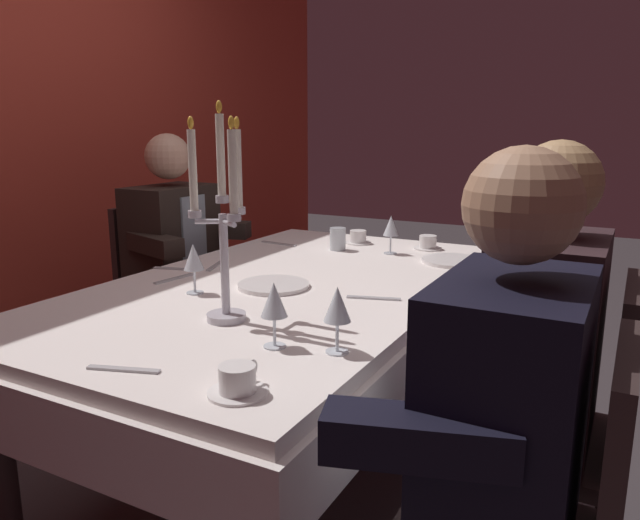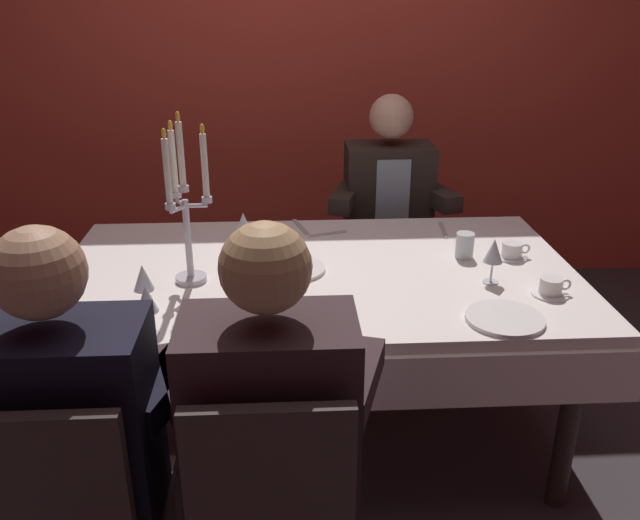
# 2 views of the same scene
# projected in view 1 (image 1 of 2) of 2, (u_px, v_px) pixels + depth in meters

# --- Properties ---
(ground_plane) EXTENTS (12.00, 12.00, 0.00)m
(ground_plane) POSITION_uv_depth(u_px,v_px,m) (290.00, 471.00, 2.26)
(ground_plane) COLOR #383134
(dining_table) EXTENTS (1.94, 1.14, 0.74)m
(dining_table) POSITION_uv_depth(u_px,v_px,m) (288.00, 314.00, 2.13)
(dining_table) COLOR white
(dining_table) RESTS_ON ground_plane
(candelabra) EXTENTS (0.15, 0.17, 0.60)m
(candelabra) POSITION_uv_depth(u_px,v_px,m) (223.00, 226.00, 1.62)
(candelabra) COLOR silver
(candelabra) RESTS_ON dining_table
(dinner_plate_0) EXTENTS (0.25, 0.25, 0.01)m
(dinner_plate_0) POSITION_uv_depth(u_px,v_px,m) (453.00, 261.00, 2.39)
(dinner_plate_0) COLOR white
(dinner_plate_0) RESTS_ON dining_table
(dinner_plate_1) EXTENTS (0.24, 0.24, 0.01)m
(dinner_plate_1) POSITION_uv_depth(u_px,v_px,m) (274.00, 285.00, 2.02)
(dinner_plate_1) COLOR white
(dinner_plate_1) RESTS_ON dining_table
(wine_glass_0) EXTENTS (0.07, 0.07, 0.16)m
(wine_glass_0) POSITION_uv_depth(u_px,v_px,m) (337.00, 306.00, 1.41)
(wine_glass_0) COLOR silver
(wine_glass_0) RESTS_ON dining_table
(wine_glass_1) EXTENTS (0.07, 0.07, 0.16)m
(wine_glass_1) POSITION_uv_depth(u_px,v_px,m) (391.00, 227.00, 2.53)
(wine_glass_1) COLOR silver
(wine_glass_1) RESTS_ON dining_table
(wine_glass_2) EXTENTS (0.07, 0.07, 0.16)m
(wine_glass_2) POSITION_uv_depth(u_px,v_px,m) (194.00, 259.00, 1.92)
(wine_glass_2) COLOR silver
(wine_glass_2) RESTS_ON dining_table
(wine_glass_3) EXTENTS (0.07, 0.07, 0.16)m
(wine_glass_3) POSITION_uv_depth(u_px,v_px,m) (274.00, 302.00, 1.45)
(wine_glass_3) COLOR silver
(wine_glass_3) RESTS_ON dining_table
(water_tumbler_0) EXTENTS (0.07, 0.07, 0.10)m
(water_tumbler_0) POSITION_uv_depth(u_px,v_px,m) (338.00, 239.00, 2.62)
(water_tumbler_0) COLOR silver
(water_tumbler_0) RESTS_ON dining_table
(coffee_cup_0) EXTENTS (0.13, 0.12, 0.06)m
(coffee_cup_0) POSITION_uv_depth(u_px,v_px,m) (358.00, 238.00, 2.78)
(coffee_cup_0) COLOR white
(coffee_cup_0) RESTS_ON dining_table
(coffee_cup_1) EXTENTS (0.13, 0.12, 0.06)m
(coffee_cup_1) POSITION_uv_depth(u_px,v_px,m) (428.00, 243.00, 2.65)
(coffee_cup_1) COLOR white
(coffee_cup_1) RESTS_ON dining_table
(coffee_cup_2) EXTENTS (0.13, 0.12, 0.06)m
(coffee_cup_2) POSITION_uv_depth(u_px,v_px,m) (238.00, 381.00, 1.21)
(coffee_cup_2) COLOR white
(coffee_cup_2) RESTS_ON dining_table
(fork_0) EXTENTS (0.17, 0.04, 0.01)m
(fork_0) POSITION_uv_depth(u_px,v_px,m) (174.00, 279.00, 2.12)
(fork_0) COLOR #B7B7BC
(fork_0) RESTS_ON dining_table
(spoon_1) EXTENTS (0.07, 0.17, 0.01)m
(spoon_1) POSITION_uv_depth(u_px,v_px,m) (373.00, 298.00, 1.88)
(spoon_1) COLOR #B7B7BC
(spoon_1) RESTS_ON dining_table
(knife_2) EXTENTS (0.04, 0.19, 0.01)m
(knife_2) POSITION_uv_depth(u_px,v_px,m) (279.00, 244.00, 2.76)
(knife_2) COLOR #B7B7BC
(knife_2) RESTS_ON dining_table
(spoon_3) EXTENTS (0.07, 0.17, 0.01)m
(spoon_3) POSITION_uv_depth(u_px,v_px,m) (123.00, 369.00, 1.33)
(spoon_3) COLOR #B7B7BC
(spoon_3) RESTS_ON dining_table
(fork_4) EXTENTS (0.17, 0.07, 0.01)m
(fork_4) POSITION_uv_depth(u_px,v_px,m) (215.00, 266.00, 2.32)
(fork_4) COLOR #B7B7BC
(fork_4) RESTS_ON dining_table
(knife_5) EXTENTS (0.07, 0.19, 0.01)m
(knife_5) POSITION_uv_depth(u_px,v_px,m) (177.00, 269.00, 2.27)
(knife_5) COLOR #B7B7BC
(knife_5) RESTS_ON dining_table
(seated_diner_0) EXTENTS (0.63, 0.48, 1.24)m
(seated_diner_0) POSITION_uv_depth(u_px,v_px,m) (510.00, 416.00, 1.13)
(seated_diner_0) COLOR #322524
(seated_diner_0) RESTS_ON ground_plane
(seated_diner_1) EXTENTS (0.63, 0.48, 1.24)m
(seated_diner_1) POSITION_uv_depth(u_px,v_px,m) (548.00, 337.00, 1.56)
(seated_diner_1) COLOR #322524
(seated_diner_1) RESTS_ON ground_plane
(seated_diner_2) EXTENTS (0.63, 0.48, 1.24)m
(seated_diner_2) POSITION_uv_depth(u_px,v_px,m) (171.00, 241.00, 2.85)
(seated_diner_2) COLOR #322524
(seated_diner_2) RESTS_ON ground_plane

